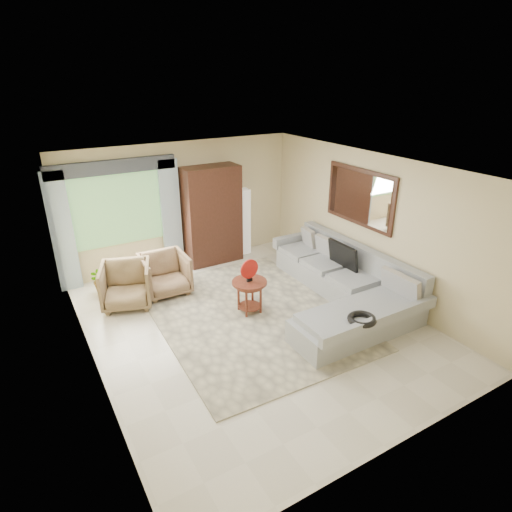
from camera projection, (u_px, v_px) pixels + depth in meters
ground at (254, 324)px, 7.14m from camera, size 6.00×6.00×0.00m
area_rug at (249, 315)px, 7.39m from camera, size 3.13×4.09×0.02m
sectional_sofa at (344, 288)px, 7.72m from camera, size 2.30×3.46×0.90m
tv_screen at (343, 255)px, 7.97m from camera, size 0.14×0.74×0.48m
garden_hose at (362, 319)px, 6.25m from camera, size 0.43×0.43×0.09m
coffee_table at (250, 296)px, 7.37m from camera, size 0.60×0.60×0.60m
red_disc at (249, 269)px, 7.16m from camera, size 0.34×0.05×0.34m
armchair_left at (126, 285)px, 7.58m from camera, size 1.07×1.09×0.79m
armchair_right at (165, 274)px, 8.01m from camera, size 0.84×0.87×0.77m
potted_plant at (103, 279)px, 8.05m from camera, size 0.63×0.59×0.57m
armoire at (212, 215)px, 9.13m from camera, size 1.20×0.55×2.10m
floor_lamp at (244, 222)px, 9.67m from camera, size 0.24×0.24×1.50m
window at (117, 210)px, 8.31m from camera, size 1.80×0.04×1.40m
curtain_left at (62, 233)px, 7.85m from camera, size 0.40×0.08×2.30m
curtain_right at (171, 215)px, 8.82m from camera, size 0.40×0.08×2.30m
valance at (112, 167)px, 7.91m from camera, size 2.40×0.12×0.26m
wall_mirror at (359, 197)px, 7.87m from camera, size 0.05×1.70×1.05m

